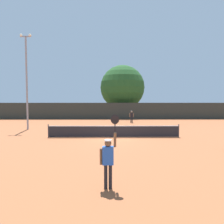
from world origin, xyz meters
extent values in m
plane|color=#9E5633|center=(0.00, 0.00, 0.00)|extent=(120.00, 120.00, 0.00)
cube|color=#232328|center=(0.00, 0.00, 0.48)|extent=(10.59, 0.03, 0.91)
cube|color=white|center=(0.00, 0.00, 0.93)|extent=(10.59, 0.04, 0.06)
cylinder|color=#333338|center=(-5.30, 0.00, 0.54)|extent=(0.08, 0.08, 1.07)
cylinder|color=#333338|center=(5.30, 0.00, 0.54)|extent=(0.08, 0.08, 1.07)
cube|color=#2D332D|center=(0.00, 15.95, 1.29)|extent=(39.76, 0.12, 2.58)
cube|color=blue|center=(-0.36, -9.71, 1.15)|extent=(0.38, 0.22, 0.62)
sphere|color=brown|center=(-0.36, -9.71, 1.58)|extent=(0.24, 0.24, 0.24)
cylinder|color=white|center=(-0.36, -9.71, 1.68)|extent=(0.25, 0.25, 0.04)
cylinder|color=black|center=(-0.44, -9.71, 0.42)|extent=(0.12, 0.12, 0.84)
cylinder|color=black|center=(-0.28, -9.71, 0.42)|extent=(0.12, 0.12, 0.84)
cylinder|color=brown|center=(-0.60, -9.71, 1.12)|extent=(0.09, 0.18, 0.59)
cylinder|color=brown|center=(-0.12, -9.62, 1.68)|extent=(0.09, 0.33, 0.57)
cylinder|color=black|center=(-0.12, -9.56, 2.08)|extent=(0.04, 0.11, 0.28)
ellipsoid|color=black|center=(-0.12, -9.50, 2.37)|extent=(0.30, 0.13, 0.36)
cube|color=black|center=(2.56, 10.68, 1.06)|extent=(0.38, 0.22, 0.57)
sphere|color=#8C6647|center=(2.56, 10.68, 1.45)|extent=(0.22, 0.22, 0.22)
cylinder|color=white|center=(2.56, 10.68, 1.54)|extent=(0.23, 0.23, 0.04)
cylinder|color=black|center=(2.48, 10.68, 0.39)|extent=(0.12, 0.12, 0.77)
cylinder|color=black|center=(2.64, 10.68, 0.39)|extent=(0.12, 0.12, 0.77)
cylinder|color=#8C6647|center=(2.32, 10.68, 1.03)|extent=(0.09, 0.17, 0.54)
cylinder|color=#8C6647|center=(2.80, 10.68, 1.03)|extent=(0.09, 0.15, 0.54)
sphere|color=#CCE033|center=(1.57, 0.21, 0.03)|extent=(0.07, 0.07, 0.07)
cylinder|color=gray|center=(-8.79, 4.61, 4.68)|extent=(0.18, 0.18, 9.36)
cube|color=gray|center=(-8.79, 4.61, 9.41)|extent=(1.10, 0.10, 0.10)
sphere|color=#F2EDCC|center=(-9.24, 4.61, 9.54)|extent=(0.28, 0.28, 0.28)
sphere|color=#F2EDCC|center=(-8.34, 4.61, 9.54)|extent=(0.28, 0.28, 0.28)
cylinder|color=brown|center=(1.92, 20.52, 1.16)|extent=(0.56, 0.56, 2.31)
sphere|color=#235123|center=(1.92, 20.52, 5.26)|extent=(7.87, 7.87, 7.87)
cube|color=#B7B7BC|center=(-8.20, 24.30, 0.60)|extent=(2.22, 4.33, 0.90)
cube|color=#2D333D|center=(-8.20, 24.00, 1.37)|extent=(1.86, 2.32, 0.64)
cylinder|color=black|center=(-9.05, 25.70, 0.30)|extent=(0.22, 0.60, 0.60)
cylinder|color=black|center=(-7.35, 25.70, 0.30)|extent=(0.22, 0.60, 0.60)
cylinder|color=black|center=(-9.05, 22.90, 0.30)|extent=(0.22, 0.60, 0.60)
cylinder|color=black|center=(-7.35, 22.90, 0.30)|extent=(0.22, 0.60, 0.60)
camera|label=1|loc=(-0.29, -16.65, 3.05)|focal=33.18mm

